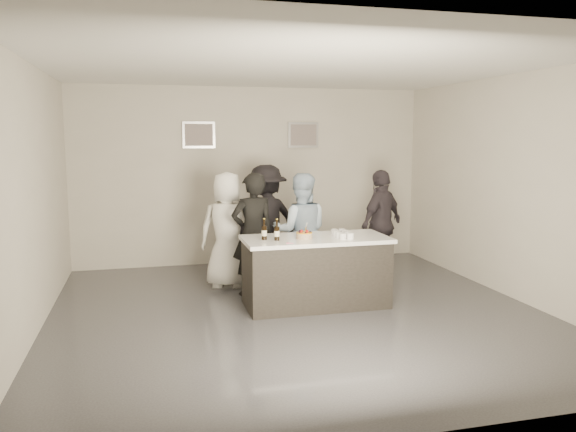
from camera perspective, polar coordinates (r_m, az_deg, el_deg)
The scene contains 19 objects.
floor at distance 7.08m, azimuth 1.01°, elevation -9.81°, with size 6.00×6.00×0.00m, color #3D3D42.
ceiling at distance 6.79m, azimuth 1.08°, elevation 15.06°, with size 6.00×6.00×0.00m, color white.
wall_back at distance 9.69m, azimuth -3.65°, elevation 4.08°, with size 6.00×0.04×3.00m, color beige.
wall_front at distance 3.98m, azimuth 12.51°, elevation -1.91°, with size 6.00×0.04×3.00m, color beige.
wall_left at distance 6.65m, azimuth -24.77°, elevation 1.50°, with size 0.04×6.00×3.00m, color beige.
wall_right at distance 8.10m, azimuth 22.01°, elevation 2.71°, with size 0.04×6.00×3.00m, color beige.
picture_left at distance 9.51m, azimuth -9.05°, elevation 8.14°, with size 0.54×0.04×0.44m, color #B2B2B7.
picture_right at distance 9.84m, azimuth 1.55°, elevation 8.23°, with size 0.54×0.04×0.44m, color #B2B2B7.
bar_counter at distance 7.27m, azimuth 2.83°, elevation -5.66°, with size 1.86×0.86×0.90m, color white.
cake at distance 7.07m, azimuth 1.66°, elevation -2.01°, with size 0.20×0.20×0.07m, color orange.
beer_bottle_a at distance 6.98m, azimuth -2.43°, elevation -1.37°, with size 0.07×0.07×0.26m, color black.
beer_bottle_b at distance 6.94m, azimuth -1.14°, elevation -1.43°, with size 0.07×0.07×0.26m, color black.
tumbler_cluster at distance 7.22m, azimuth 5.52°, elevation -1.82°, with size 0.19×0.40×0.08m, color #C66A12.
candles at distance 6.79m, azimuth 0.97°, elevation -2.72°, with size 0.24×0.08×0.01m, color pink.
person_main_black at distance 7.71m, azimuth -3.59°, elevation -1.86°, with size 0.62×0.41×1.69m, color black.
person_main_blue at distance 8.00m, azimuth 1.30°, elevation -1.57°, with size 0.81×0.63×1.67m, color #ABC4E0.
person_guest_left at distance 8.14m, azimuth -6.14°, elevation -1.41°, with size 0.82×0.53×1.68m, color white.
person_guest_right at distance 8.80m, azimuth 9.46°, elevation -0.77°, with size 0.98×0.41×1.67m, color #332D35.
person_guest_back at distance 8.76m, azimuth -2.22°, elevation -0.48°, with size 1.13×0.65×1.74m, color black.
Camera 1 is at (-1.78, -6.50, 2.18)m, focal length 35.00 mm.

